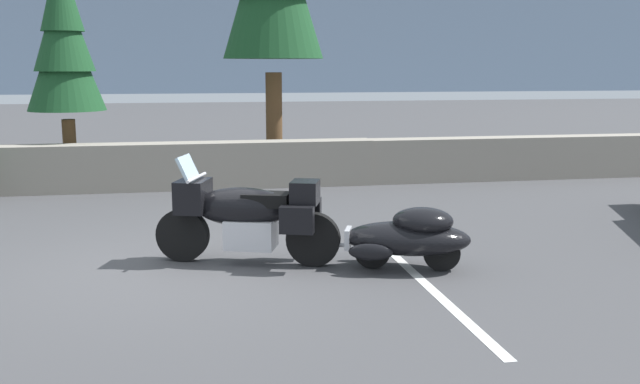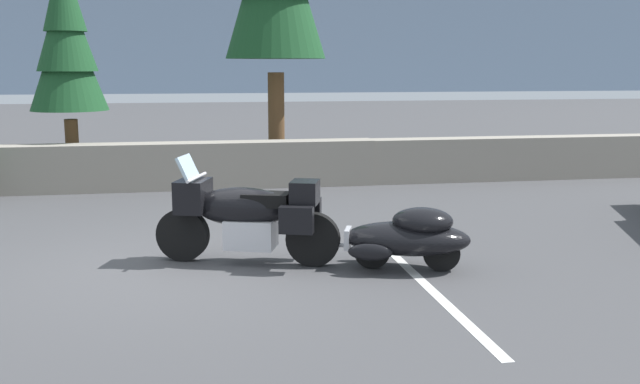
# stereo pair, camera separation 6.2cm
# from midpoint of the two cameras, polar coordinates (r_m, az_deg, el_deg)

# --- Properties ---
(ground_plane) EXTENTS (80.00, 80.00, 0.00)m
(ground_plane) POSITION_cam_midpoint_polar(r_m,az_deg,el_deg) (8.86, -12.46, -6.05)
(ground_plane) COLOR #424244
(stone_guard_wall) EXTENTS (24.00, 0.66, 0.92)m
(stone_guard_wall) POSITION_cam_midpoint_polar(r_m,az_deg,el_deg) (14.44, -12.15, 1.98)
(stone_guard_wall) COLOR gray
(stone_guard_wall) RESTS_ON ground
(distant_ridgeline) EXTENTS (240.00, 80.00, 16.00)m
(distant_ridgeline) POSITION_cam_midpoint_polar(r_m,az_deg,el_deg) (104.42, -10.81, 12.91)
(distant_ridgeline) COLOR #7F93AD
(distant_ridgeline) RESTS_ON ground
(touring_motorcycle) EXTENTS (2.24, 1.17, 1.33)m
(touring_motorcycle) POSITION_cam_midpoint_polar(r_m,az_deg,el_deg) (8.84, -6.08, -1.75)
(touring_motorcycle) COLOR black
(touring_motorcycle) RESTS_ON ground
(car_shaped_trailer) EXTENTS (2.20, 1.14, 0.76)m
(car_shaped_trailer) POSITION_cam_midpoint_polar(r_m,az_deg,el_deg) (8.63, 6.81, -3.49)
(car_shaped_trailer) COLOR black
(car_shaped_trailer) RESTS_ON ground
(pine_tree_secondary) EXTENTS (1.52, 1.52, 4.68)m
(pine_tree_secondary) POSITION_cam_midpoint_polar(r_m,az_deg,el_deg) (15.32, -19.84, 11.36)
(pine_tree_secondary) COLOR brown
(pine_tree_secondary) RESTS_ON ground
(parking_stripe_marker) EXTENTS (0.12, 3.60, 0.01)m
(parking_stripe_marker) POSITION_cam_midpoint_polar(r_m,az_deg,el_deg) (7.84, 9.08, -8.04)
(parking_stripe_marker) COLOR silver
(parking_stripe_marker) RESTS_ON ground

